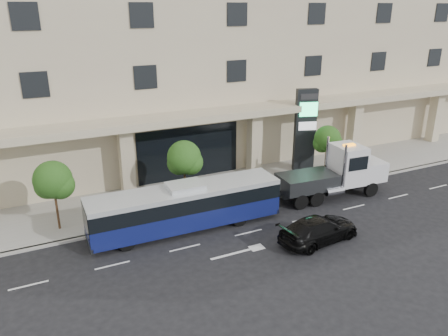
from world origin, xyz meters
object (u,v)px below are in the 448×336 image
(city_bus, at_px, (186,206))
(tow_truck, at_px, (337,173))
(black_sedan, at_px, (319,229))
(signage_pylon, at_px, (305,130))

(city_bus, relative_size, tow_truck, 1.28)
(black_sedan, height_order, signage_pylon, signage_pylon)
(city_bus, bearing_deg, black_sedan, -35.66)
(city_bus, bearing_deg, signage_pylon, 23.53)
(city_bus, relative_size, signage_pylon, 1.76)
(tow_truck, bearing_deg, black_sedan, -132.70)
(tow_truck, height_order, signage_pylon, signage_pylon)
(tow_truck, relative_size, signage_pylon, 1.38)
(city_bus, xyz_separation_m, black_sedan, (6.24, -4.63, -0.75))
(city_bus, height_order, signage_pylon, signage_pylon)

